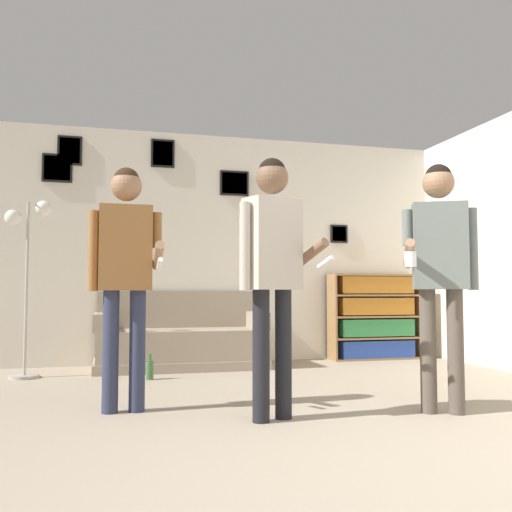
# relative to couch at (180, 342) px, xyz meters

# --- Properties ---
(ground_plane) EXTENTS (20.00, 20.00, 0.00)m
(ground_plane) POSITION_rel_couch_xyz_m (0.71, -4.26, -0.28)
(ground_plane) COLOR gray
(wall_back) EXTENTS (7.51, 0.08, 2.70)m
(wall_back) POSITION_rel_couch_xyz_m (0.70, 0.42, 1.08)
(wall_back) COLOR silver
(wall_back) RESTS_ON ground_plane
(couch) EXTENTS (1.82, 0.80, 0.83)m
(couch) POSITION_rel_couch_xyz_m (0.00, 0.00, 0.00)
(couch) COLOR gray
(couch) RESTS_ON ground_plane
(bookshelf) EXTENTS (1.15, 0.30, 1.04)m
(bookshelf) POSITION_rel_couch_xyz_m (2.42, 0.20, 0.24)
(bookshelf) COLOR olive
(bookshelf) RESTS_ON ground_plane
(floor_lamp) EXTENTS (0.44, 0.28, 1.72)m
(floor_lamp) POSITION_rel_couch_xyz_m (-1.53, -0.37, 0.89)
(floor_lamp) COLOR #ADA89E
(floor_lamp) RESTS_ON ground_plane
(person_player_foreground_left) EXTENTS (0.50, 0.46, 1.70)m
(person_player_foreground_left) POSITION_rel_couch_xyz_m (-0.65, -2.20, 0.77)
(person_player_foreground_left) COLOR #2D334C
(person_player_foreground_left) RESTS_ON ground_plane
(person_player_foreground_center) EXTENTS (0.58, 0.41, 1.71)m
(person_player_foreground_center) POSITION_rel_couch_xyz_m (0.27, -2.70, 0.77)
(person_player_foreground_center) COLOR black
(person_player_foreground_center) RESTS_ON ground_plane
(person_watcher_holding_cup) EXTENTS (0.58, 0.36, 1.71)m
(person_watcher_holding_cup) POSITION_rel_couch_xyz_m (1.45, -2.78, 0.78)
(person_watcher_holding_cup) COLOR brown
(person_watcher_holding_cup) RESTS_ON ground_plane
(bottle_on_floor) EXTENTS (0.07, 0.07, 0.24)m
(bottle_on_floor) POSITION_rel_couch_xyz_m (-0.38, -0.77, -0.18)
(bottle_on_floor) COLOR #3D6638
(bottle_on_floor) RESTS_ON ground_plane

